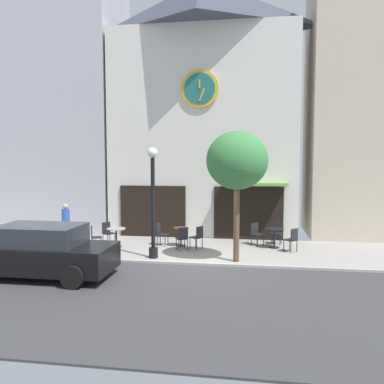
# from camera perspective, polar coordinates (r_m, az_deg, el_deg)

# --- Properties ---
(ground_plane) EXTENTS (27.68, 11.18, 0.13)m
(ground_plane) POSITION_cam_1_polar(r_m,az_deg,el_deg) (12.33, 0.77, -11.79)
(ground_plane) COLOR gray
(clock_building) EXTENTS (8.54, 4.36, 11.72)m
(clock_building) POSITION_cam_1_polar(r_m,az_deg,el_deg) (19.07, 1.76, 12.51)
(clock_building) COLOR silver
(clock_building) RESTS_ON ground_plane
(neighbor_building_left) EXTENTS (6.12, 4.10, 15.75)m
(neighbor_building_left) POSITION_cam_1_polar(r_m,az_deg,el_deg) (22.10, -18.43, 15.94)
(neighbor_building_left) COLOR #B2B2BC
(neighbor_building_left) RESTS_ON ground_plane
(neighbor_building_right) EXTENTS (5.14, 3.76, 11.78)m
(neighbor_building_right) POSITION_cam_1_polar(r_m,az_deg,el_deg) (19.98, 23.88, 11.25)
(neighbor_building_right) COLOR beige
(neighbor_building_right) RESTS_ON ground_plane
(street_lamp) EXTENTS (0.36, 0.36, 3.89)m
(street_lamp) POSITION_cam_1_polar(r_m,az_deg,el_deg) (13.95, -5.64, -1.49)
(street_lamp) COLOR black
(street_lamp) RESTS_ON ground_plane
(street_tree) EXTENTS (2.07, 1.87, 4.43)m
(street_tree) POSITION_cam_1_polar(r_m,az_deg,el_deg) (13.38, 6.50, 4.42)
(street_tree) COLOR brown
(street_tree) RESTS_ON ground_plane
(cafe_table_center_right) EXTENTS (0.75, 0.75, 0.75)m
(cafe_table_center_right) POSITION_cam_1_polar(r_m,az_deg,el_deg) (16.06, -10.84, -5.88)
(cafe_table_center_right) COLOR black
(cafe_table_center_right) RESTS_ON ground_plane
(cafe_table_leftmost) EXTENTS (0.61, 0.61, 0.75)m
(cafe_table_leftmost) POSITION_cam_1_polar(r_m,az_deg,el_deg) (16.03, -1.59, -6.05)
(cafe_table_leftmost) COLOR black
(cafe_table_leftmost) RESTS_ON ground_plane
(cafe_table_center_left) EXTENTS (0.74, 0.74, 0.77)m
(cafe_table_center_left) POSITION_cam_1_polar(r_m,az_deg,el_deg) (15.98, 11.76, -5.92)
(cafe_table_center_left) COLOR black
(cafe_table_center_left) RESTS_ON ground_plane
(cafe_chair_outer) EXTENTS (0.45, 0.45, 0.90)m
(cafe_chair_outer) POSITION_cam_1_polar(r_m,az_deg,el_deg) (16.20, -4.53, -5.79)
(cafe_chair_outer) COLOR black
(cafe_chair_outer) RESTS_ON ground_plane
(cafe_chair_left_end) EXTENTS (0.52, 0.52, 0.90)m
(cafe_chair_left_end) POSITION_cam_1_polar(r_m,az_deg,el_deg) (15.98, -13.88, -6.06)
(cafe_chair_left_end) COLOR black
(cafe_chair_left_end) RESTS_ON ground_plane
(cafe_chair_under_awning) EXTENTS (0.47, 0.47, 0.90)m
(cafe_chair_under_awning) POSITION_cam_1_polar(r_m,az_deg,el_deg) (16.77, 12.09, -5.53)
(cafe_chair_under_awning) COLOR black
(cafe_chair_under_awning) RESTS_ON ground_plane
(cafe_chair_facing_wall) EXTENTS (0.57, 0.57, 0.90)m
(cafe_chair_facing_wall) POSITION_cam_1_polar(r_m,az_deg,el_deg) (16.41, 9.20, -5.70)
(cafe_chair_facing_wall) COLOR black
(cafe_chair_facing_wall) RESTS_ON ground_plane
(cafe_chair_curbside) EXTENTS (0.55, 0.55, 0.90)m
(cafe_chair_curbside) POSITION_cam_1_polar(r_m,az_deg,el_deg) (15.46, 0.83, -6.29)
(cafe_chair_curbside) COLOR black
(cafe_chair_curbside) RESTS_ON ground_plane
(cafe_chair_near_tree) EXTENTS (0.57, 0.57, 0.90)m
(cafe_chair_near_tree) POSITION_cam_1_polar(r_m,az_deg,el_deg) (15.44, 14.22, -6.45)
(cafe_chair_near_tree) COLOR black
(cafe_chair_near_tree) RESTS_ON ground_plane
(cafe_chair_mid_row) EXTENTS (0.56, 0.56, 0.90)m
(cafe_chair_mid_row) POSITION_cam_1_polar(r_m,az_deg,el_deg) (16.76, -12.04, -5.53)
(cafe_chair_mid_row) COLOR black
(cafe_chair_mid_row) RESTS_ON ground_plane
(cafe_chair_near_lamp) EXTENTS (0.54, 0.54, 0.90)m
(cafe_chair_near_lamp) POSITION_cam_1_polar(r_m,az_deg,el_deg) (15.23, -1.39, -6.45)
(cafe_chair_near_lamp) COLOR black
(cafe_chair_near_lamp) RESTS_ON ground_plane
(pedestrian_blue) EXTENTS (0.45, 0.45, 1.67)m
(pedestrian_blue) POSITION_cam_1_polar(r_m,az_deg,el_deg) (17.09, -17.67, -4.32)
(pedestrian_blue) COLOR #2D2D38
(pedestrian_blue) RESTS_ON ground_plane
(parked_car_black) EXTENTS (4.30, 2.03, 1.55)m
(parked_car_black) POSITION_cam_1_polar(r_m,az_deg,el_deg) (12.67, -20.92, -7.99)
(parked_car_black) COLOR black
(parked_car_black) RESTS_ON ground_plane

